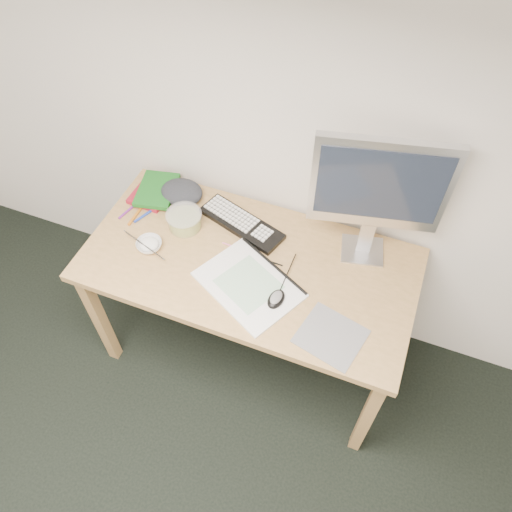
{
  "coord_description": "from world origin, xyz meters",
  "views": [
    {
      "loc": [
        0.74,
        0.26,
        2.42
      ],
      "look_at": [
        0.29,
        1.41,
        0.83
      ],
      "focal_mm": 35.0,
      "sensor_mm": 36.0,
      "label": 1
    }
  ],
  "objects": [
    {
      "name": "desk",
      "position": [
        0.25,
        1.43,
        0.67
      ],
      "size": [
        1.4,
        0.7,
        0.75
      ],
      "color": "tan",
      "rests_on": "ground"
    },
    {
      "name": "mousepad",
      "position": [
        0.67,
        1.22,
        0.75
      ],
      "size": [
        0.28,
        0.26,
        0.0
      ],
      "primitive_type": "cube",
      "rotation": [
        0.0,
        0.0,
        -0.23
      ],
      "color": "gray",
      "rests_on": "desk"
    },
    {
      "name": "sketchpad",
      "position": [
        0.3,
        1.32,
        0.76
      ],
      "size": [
        0.49,
        0.44,
        0.01
      ],
      "primitive_type": "cube",
      "rotation": [
        0.0,
        0.0,
        -0.47
      ],
      "color": "silver",
      "rests_on": "desk"
    },
    {
      "name": "keyboard",
      "position": [
        0.15,
        1.61,
        0.76
      ],
      "size": [
        0.42,
        0.25,
        0.02
      ],
      "primitive_type": "cube",
      "rotation": [
        0.0,
        0.0,
        -0.31
      ],
      "color": "black",
      "rests_on": "desk"
    },
    {
      "name": "monitor",
      "position": [
        0.68,
        1.66,
        1.12
      ],
      "size": [
        0.51,
        0.19,
        0.59
      ],
      "rotation": [
        0.0,
        0.0,
        0.22
      ],
      "color": "silver",
      "rests_on": "desk"
    },
    {
      "name": "mouse",
      "position": [
        0.43,
        1.29,
        0.78
      ],
      "size": [
        0.07,
        0.1,
        0.03
      ],
      "primitive_type": "ellipsoid",
      "rotation": [
        0.0,
        0.0,
        -0.13
      ],
      "color": "black",
      "rests_on": "sketchpad"
    },
    {
      "name": "rice_bowl",
      "position": [
        -0.17,
        1.35,
        0.77
      ],
      "size": [
        0.12,
        0.12,
        0.03
      ],
      "primitive_type": "imported",
      "rotation": [
        0.0,
        0.0,
        0.05
      ],
      "color": "white",
      "rests_on": "desk"
    },
    {
      "name": "chopsticks",
      "position": [
        -0.18,
        1.33,
        0.79
      ],
      "size": [
        0.23,
        0.09,
        0.02
      ],
      "primitive_type": "cylinder",
      "rotation": [
        0.0,
        1.57,
        -0.32
      ],
      "color": "#B1B2B4",
      "rests_on": "rice_bowl"
    },
    {
      "name": "fruit_tub",
      "position": [
        -0.08,
        1.52,
        0.79
      ],
      "size": [
        0.17,
        0.17,
        0.08
      ],
      "primitive_type": "cylinder",
      "rotation": [
        0.0,
        0.0,
        0.08
      ],
      "color": "#CCC548",
      "rests_on": "desk"
    },
    {
      "name": "book_red",
      "position": [
        -0.31,
        1.65,
        0.76
      ],
      "size": [
        0.17,
        0.22,
        0.02
      ],
      "primitive_type": "cube",
      "rotation": [
        0.0,
        0.0,
        -0.04
      ],
      "color": "maroon",
      "rests_on": "desk"
    },
    {
      "name": "book_green",
      "position": [
        -0.29,
        1.65,
        0.78
      ],
      "size": [
        0.21,
        0.26,
        0.02
      ],
      "primitive_type": "cube",
      "rotation": [
        0.0,
        0.0,
        0.22
      ],
      "color": "#18611C",
      "rests_on": "book_red"
    },
    {
      "name": "cloth_lump",
      "position": [
        -0.17,
        1.67,
        0.78
      ],
      "size": [
        0.19,
        0.17,
        0.07
      ],
      "primitive_type": "ellipsoid",
      "rotation": [
        0.0,
        0.0,
        0.21
      ],
      "color": "#25272D",
      "rests_on": "desk"
    },
    {
      "name": "pencil_pink",
      "position": [
        0.2,
        1.48,
        0.75
      ],
      "size": [
        0.18,
        0.02,
        0.01
      ],
      "primitive_type": "cylinder",
      "rotation": [
        0.0,
        1.57,
        -0.05
      ],
      "color": "pink",
      "rests_on": "desk"
    },
    {
      "name": "pencil_tan",
      "position": [
        0.31,
        1.42,
        0.75
      ],
      "size": [
        0.15,
        0.09,
        0.01
      ],
      "primitive_type": "cylinder",
      "rotation": [
        0.0,
        1.57,
        -0.53
      ],
      "color": "tan",
      "rests_on": "desk"
    },
    {
      "name": "pencil_black",
      "position": [
        0.32,
        1.46,
        0.75
      ],
      "size": [
        0.16,
        0.01,
        0.01
      ],
      "primitive_type": "cylinder",
      "rotation": [
        0.0,
        1.57,
        -0.03
      ],
      "color": "black",
      "rests_on": "desk"
    },
    {
      "name": "marker_blue",
      "position": [
        -0.28,
        1.51,
        0.76
      ],
      "size": [
        0.06,
        0.12,
        0.01
      ],
      "primitive_type": "cylinder",
      "rotation": [
        0.0,
        1.57,
        1.18
      ],
      "color": "#1F39AA",
      "rests_on": "desk"
    },
    {
      "name": "marker_orange",
      "position": [
        -0.32,
        1.5,
        0.76
      ],
      "size": [
        0.01,
        0.14,
        0.01
      ],
      "primitive_type": "cylinder",
      "rotation": [
        0.0,
        1.57,
        1.56
      ],
      "color": "#C86C17",
      "rests_on": "desk"
    },
    {
      "name": "marker_purple",
      "position": [
        -0.37,
        1.5,
        0.76
      ],
      "size": [
        0.04,
        0.12,
        0.01
      ],
      "primitive_type": "cylinder",
      "rotation": [
        0.0,
        1.57,
        1.33
      ],
      "color": "#722486",
      "rests_on": "desk"
    }
  ]
}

